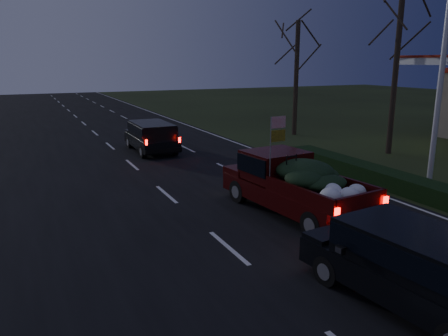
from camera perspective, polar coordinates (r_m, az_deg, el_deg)
name	(u,v)px	position (r m, az deg, el deg)	size (l,w,h in m)	color
ground	(229,248)	(11.16, 0.60, -10.42)	(120.00, 120.00, 0.00)	black
road_asphalt	(229,248)	(11.16, 0.60, -10.37)	(14.00, 120.00, 0.02)	black
hedge_row	(377,175)	(17.79, 19.30, -0.93)	(1.00, 10.00, 0.60)	black
light_pole	(446,35)	(17.89, 27.01, 15.24)	(0.50, 0.90, 9.16)	silver
bare_tree_mid	(400,23)	(23.49, 22.00, 17.15)	(3.60, 3.60, 8.50)	black
bare_tree_far	(297,50)	(28.13, 9.54, 14.91)	(3.60, 3.60, 7.00)	black
pickup_truck	(293,181)	(13.52, 9.04, -1.68)	(2.50, 5.34, 2.71)	#3A0807
lead_suv	(151,134)	(22.77, -9.46, 4.40)	(1.84, 4.35, 1.25)	black
rear_suv	(420,263)	(9.04, 24.28, -11.20)	(2.33, 4.51, 1.25)	black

